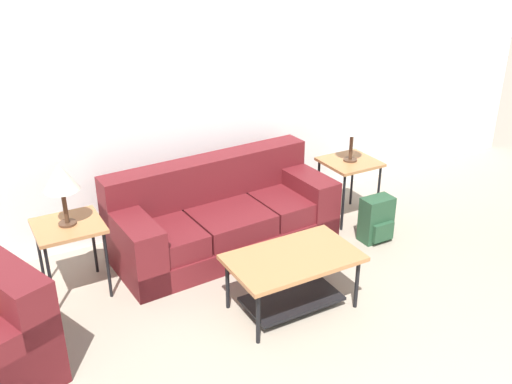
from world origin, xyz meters
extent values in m
cube|color=white|center=(0.00, 4.06, 1.30)|extent=(8.86, 0.06, 2.60)
cube|color=maroon|center=(-0.03, 3.37, 0.11)|extent=(2.13, 0.98, 0.22)
cube|color=maroon|center=(-0.72, 3.31, 0.32)|extent=(0.72, 0.81, 0.20)
cube|color=maroon|center=(-0.03, 3.35, 0.32)|extent=(0.72, 0.81, 0.20)
cube|color=maroon|center=(0.66, 3.39, 0.32)|extent=(0.72, 0.81, 0.20)
cube|color=maroon|center=(-0.05, 3.67, 0.62)|extent=(2.09, 0.38, 0.40)
cube|color=maroon|center=(-0.93, 3.32, 0.29)|extent=(0.33, 0.87, 0.58)
cube|color=maroon|center=(0.86, 3.42, 0.29)|extent=(0.33, 0.87, 0.58)
cube|color=maroon|center=(-2.01, 2.68, 0.60)|extent=(0.57, 0.97, 0.40)
cube|color=#A87042|center=(0.01, 2.27, 0.46)|extent=(1.02, 0.61, 0.04)
cylinder|color=black|center=(-0.44, 2.02, 0.22)|extent=(0.03, 0.03, 0.44)
cylinder|color=black|center=(0.46, 2.02, 0.22)|extent=(0.03, 0.03, 0.44)
cylinder|color=black|center=(-0.44, 2.51, 0.22)|extent=(0.03, 0.03, 0.44)
cylinder|color=black|center=(0.46, 2.51, 0.22)|extent=(0.03, 0.03, 0.44)
cube|color=black|center=(0.01, 2.27, 0.08)|extent=(0.76, 0.43, 0.02)
cube|color=#A87042|center=(-1.44, 3.33, 0.62)|extent=(0.53, 0.51, 0.03)
cylinder|color=black|center=(-1.66, 3.12, 0.30)|extent=(0.03, 0.03, 0.60)
cylinder|color=black|center=(-1.21, 3.12, 0.30)|extent=(0.03, 0.03, 0.60)
cylinder|color=black|center=(-1.66, 3.55, 0.30)|extent=(0.03, 0.03, 0.60)
cylinder|color=black|center=(-1.21, 3.55, 0.30)|extent=(0.03, 0.03, 0.60)
cube|color=#A87042|center=(1.37, 3.33, 0.62)|extent=(0.53, 0.51, 0.03)
cylinder|color=black|center=(1.15, 3.12, 0.30)|extent=(0.03, 0.03, 0.60)
cylinder|color=black|center=(1.59, 3.12, 0.30)|extent=(0.03, 0.03, 0.60)
cylinder|color=black|center=(1.15, 3.55, 0.30)|extent=(0.03, 0.03, 0.60)
cylinder|color=black|center=(1.59, 3.55, 0.30)|extent=(0.03, 0.03, 0.60)
cylinder|color=#472D1E|center=(-1.44, 3.33, 0.64)|extent=(0.14, 0.14, 0.02)
cylinder|color=#472D1E|center=(-1.44, 3.33, 0.79)|extent=(0.04, 0.04, 0.28)
cone|color=beige|center=(-1.44, 3.33, 1.04)|extent=(0.28, 0.28, 0.22)
cylinder|color=#472D1E|center=(1.37, 3.33, 0.64)|extent=(0.14, 0.14, 0.02)
cylinder|color=#472D1E|center=(1.37, 3.33, 0.79)|extent=(0.04, 0.04, 0.28)
cone|color=beige|center=(1.37, 3.33, 1.04)|extent=(0.28, 0.28, 0.22)
cube|color=#23472D|center=(1.31, 2.80, 0.22)|extent=(0.31, 0.18, 0.45)
cube|color=#23472D|center=(1.31, 2.69, 0.13)|extent=(0.23, 0.05, 0.18)
cylinder|color=#23472D|center=(1.22, 2.91, 0.25)|extent=(0.02, 0.02, 0.34)
cylinder|color=#23472D|center=(1.39, 2.91, 0.25)|extent=(0.02, 0.02, 0.34)
camera|label=1|loc=(-2.08, -0.88, 2.76)|focal=40.00mm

